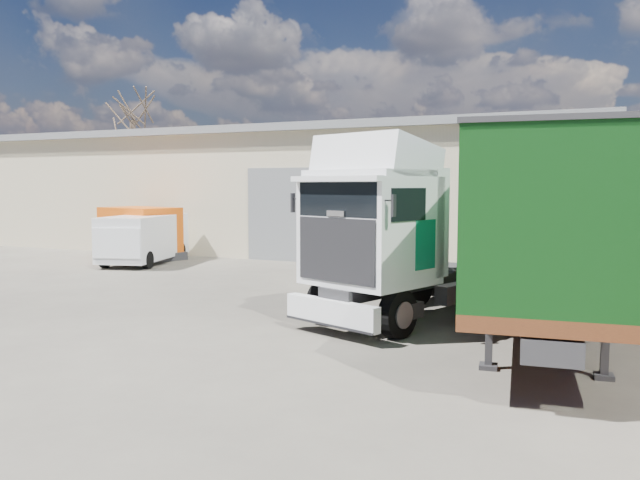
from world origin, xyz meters
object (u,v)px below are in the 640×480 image
at_px(panel_van, 142,239).
at_px(orange_skip, 140,237).
at_px(bare_tree, 132,105).
at_px(tractor_unit, 393,245).
at_px(box_trailer, 542,215).

height_order(panel_van, orange_skip, orange_skip).
bearing_deg(bare_tree, tractor_unit, -39.85).
relative_size(box_trailer, orange_skip, 3.10).
distance_m(bare_tree, box_trailer, 31.55).
bearing_deg(panel_van, bare_tree, 116.64).
bearing_deg(tractor_unit, bare_tree, 161.00).
distance_m(box_trailer, panel_van, 15.29).
xyz_separation_m(box_trailer, orange_skip, (-15.46, 6.08, -1.40)).
distance_m(bare_tree, orange_skip, 16.91).
bearing_deg(box_trailer, orange_skip, 153.11).
bearing_deg(orange_skip, bare_tree, 145.74).
bearing_deg(tractor_unit, box_trailer, 40.74).
distance_m(bare_tree, tractor_unit, 30.04).
height_order(tractor_unit, box_trailer, tractor_unit).
height_order(bare_tree, orange_skip, bare_tree).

